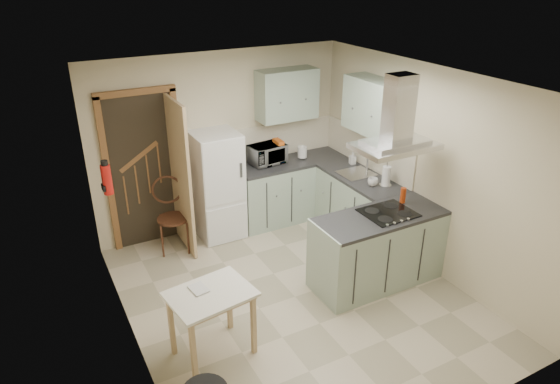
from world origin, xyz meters
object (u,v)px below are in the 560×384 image
extractor_hood (395,146)px  bentwood_chair (173,219)px  fridge (218,185)px  peninsula (378,249)px  drop_leaf_table (212,323)px  microwave (267,154)px

extractor_hood → bentwood_chair: (-2.02, 1.86, -1.26)m
fridge → extractor_hood: (1.32, -1.98, 0.97)m
peninsula → drop_leaf_table: bearing=-174.1°
bentwood_chair → microwave: size_ratio=1.85×
extractor_hood → microwave: (-0.52, 2.06, -0.68)m
microwave → fridge: bearing=178.5°
fridge → extractor_hood: extractor_hood is taller
peninsula → bentwood_chair: bearing=135.8°
extractor_hood → microwave: size_ratio=1.80×
peninsula → extractor_hood: bearing=0.0°
fridge → microwave: size_ratio=3.00×
fridge → drop_leaf_table: size_ratio=1.95×
peninsula → drop_leaf_table: size_ratio=2.01×
bentwood_chair → microwave: (1.50, 0.19, 0.58)m
bentwood_chair → microwave: 1.62m
fridge → bentwood_chair: fridge is taller
bentwood_chair → peninsula: bearing=-29.6°
fridge → bentwood_chair: (-0.69, -0.12, -0.29)m
peninsula → drop_leaf_table: peninsula is taller
drop_leaf_table → microwave: bearing=44.2°
peninsula → fridge: bearing=121.7°
fridge → peninsula: fridge is taller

